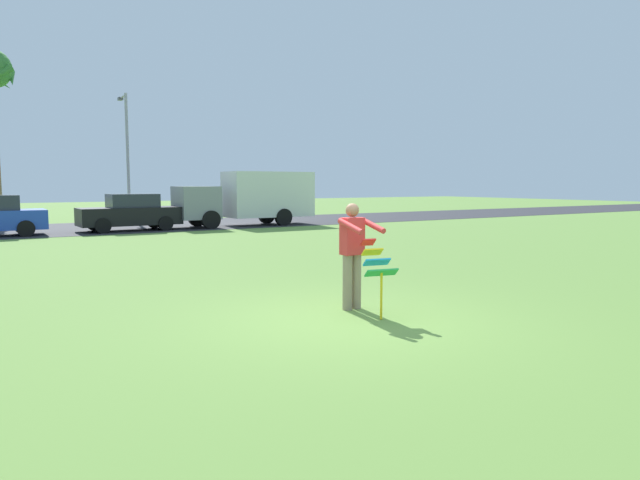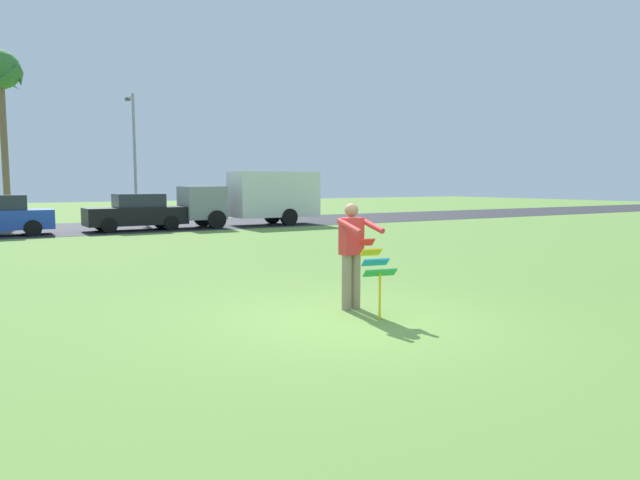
# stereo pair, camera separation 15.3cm
# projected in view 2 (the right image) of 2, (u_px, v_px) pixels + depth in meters

# --- Properties ---
(ground_plane) EXTENTS (120.00, 120.00, 0.00)m
(ground_plane) POSITION_uv_depth(u_px,v_px,m) (347.00, 319.00, 8.43)
(ground_plane) COLOR olive
(road_strip) EXTENTS (120.00, 8.00, 0.01)m
(road_strip) POSITION_uv_depth(u_px,v_px,m) (106.00, 227.00, 26.03)
(road_strip) COLOR #2D2D33
(road_strip) RESTS_ON ground
(person_kite_flyer) EXTENTS (0.55, 0.67, 1.73)m
(person_kite_flyer) POSITION_uv_depth(u_px,v_px,m) (352.00, 252.00, 9.01)
(person_kite_flyer) COLOR gray
(person_kite_flyer) RESTS_ON ground
(kite_held) EXTENTS (0.53, 0.69, 1.19)m
(kite_held) POSITION_uv_depth(u_px,v_px,m) (375.00, 265.00, 8.49)
(kite_held) COLOR red
(kite_held) RESTS_ON ground
(parked_car_black) EXTENTS (4.26, 1.95, 1.60)m
(parked_car_black) POSITION_uv_depth(u_px,v_px,m) (137.00, 213.00, 24.34)
(parked_car_black) COLOR black
(parked_car_black) RESTS_ON ground
(parked_truck_grey_van) EXTENTS (6.72, 2.16, 2.62)m
(parked_truck_grey_van) POSITION_uv_depth(u_px,v_px,m) (259.00, 197.00, 27.22)
(parked_truck_grey_van) COLOR gray
(parked_truck_grey_van) RESTS_ON ground
(palm_tree_right_near) EXTENTS (2.58, 2.71, 9.30)m
(palm_tree_right_near) POSITION_uv_depth(u_px,v_px,m) (0.00, 77.00, 30.43)
(palm_tree_right_near) COLOR brown
(palm_tree_right_near) RESTS_ON ground
(streetlight_pole) EXTENTS (0.24, 1.65, 7.00)m
(streetlight_pole) POSITION_uv_depth(u_px,v_px,m) (134.00, 149.00, 31.21)
(streetlight_pole) COLOR #9E9EA3
(streetlight_pole) RESTS_ON ground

